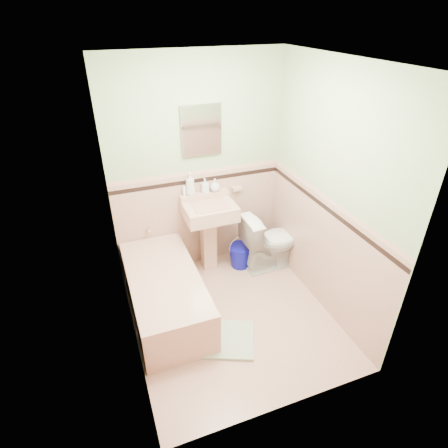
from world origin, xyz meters
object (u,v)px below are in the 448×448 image
object	(u,v)px
toilet	(271,241)
shoe	(206,339)
bathtub	(165,294)
soap_bottle_right	(215,185)
soap_bottle_mid	(205,186)
soap_bottle_left	(190,184)
bucket	(240,256)
sink	(210,238)
medicine_cabinet	(201,130)

from	to	relation	value
toilet	shoe	world-z (taller)	toilet
bathtub	shoe	xyz separation A→B (m)	(0.25, -0.58, -0.17)
toilet	soap_bottle_right	bearing A→B (deg)	55.71
soap_bottle_mid	soap_bottle_left	bearing A→B (deg)	180.00
bathtub	shoe	bearing A→B (deg)	-66.43
toilet	bucket	xyz separation A→B (m)	(-0.35, 0.14, -0.23)
sink	toilet	size ratio (longest dim) A/B	1.22
soap_bottle_mid	shoe	size ratio (longest dim) A/B	1.17
soap_bottle_right	medicine_cabinet	bearing A→B (deg)	167.29
sink	shoe	size ratio (longest dim) A/B	6.13
bucket	soap_bottle_left	bearing A→B (deg)	155.74
soap_bottle_right	toilet	xyz separation A→B (m)	(0.59, -0.38, -0.68)
bucket	medicine_cabinet	bearing A→B (deg)	144.02
soap_bottle_mid	toilet	xyz separation A→B (m)	(0.71, -0.38, -0.69)
soap_bottle_left	bucket	distance (m)	1.13
soap_bottle_left	soap_bottle_right	distance (m)	0.30
soap_bottle_left	bucket	xyz separation A→B (m)	(0.54, -0.24, -0.97)
soap_bottle_left	bucket	world-z (taller)	soap_bottle_left
medicine_cabinet	soap_bottle_mid	distance (m)	0.64
medicine_cabinet	toilet	distance (m)	1.57
toilet	sink	bearing A→B (deg)	73.06
bathtub	bucket	size ratio (longest dim) A/B	5.22
bathtub	medicine_cabinet	size ratio (longest dim) A/B	2.72
medicine_cabinet	soap_bottle_right	distance (m)	0.66
medicine_cabinet	bucket	bearing A→B (deg)	-35.98
shoe	soap_bottle_right	bearing A→B (deg)	60.61
soap_bottle_left	shoe	distance (m)	1.69
bathtub	soap_bottle_right	bearing A→B (deg)	41.13
soap_bottle_left	shoe	xyz separation A→B (m)	(-0.26, -1.29, -1.05)
bathtub	sink	xyz separation A→B (m)	(0.68, 0.53, 0.23)
medicine_cabinet	soap_bottle_right	size ratio (longest dim) A/B	3.59
bathtub	sink	world-z (taller)	sink
bathtub	soap_bottle_left	world-z (taller)	soap_bottle_left
sink	medicine_cabinet	world-z (taller)	medicine_cabinet
bathtub	bucket	xyz separation A→B (m)	(1.05, 0.47, -0.08)
bathtub	toilet	size ratio (longest dim) A/B	2.01
sink	soap_bottle_mid	bearing A→B (deg)	86.61
sink	soap_bottle_mid	distance (m)	0.63
medicine_cabinet	bathtub	bearing A→B (deg)	-132.58
medicine_cabinet	soap_bottle_mid	world-z (taller)	medicine_cabinet
toilet	shoe	xyz separation A→B (m)	(-1.15, -0.91, -0.31)
soap_bottle_mid	toilet	bearing A→B (deg)	-28.08
shoe	medicine_cabinet	bearing A→B (deg)	66.14
sink	bucket	bearing A→B (deg)	-9.31
bathtub	shoe	distance (m)	0.66
soap_bottle_mid	bucket	world-z (taller)	soap_bottle_mid
soap_bottle_left	bucket	bearing A→B (deg)	-24.26
sink	toilet	distance (m)	0.75
bathtub	soap_bottle_right	size ratio (longest dim) A/B	9.76
sink	soap_bottle_left	distance (m)	0.70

